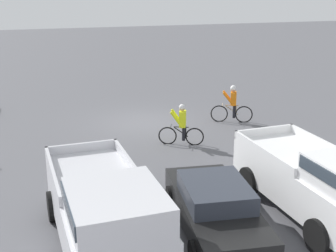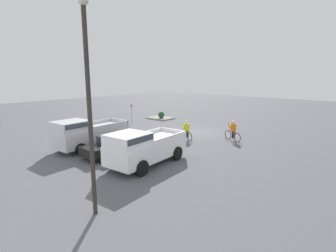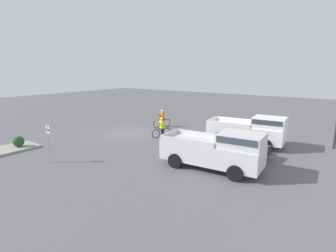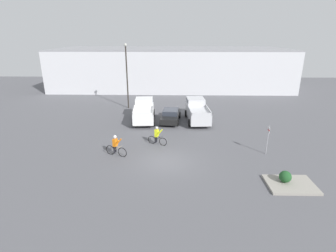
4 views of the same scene
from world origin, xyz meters
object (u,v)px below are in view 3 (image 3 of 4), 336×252
Objects in this scene: pickup_truck_0 at (251,130)px; sedan_0 at (231,145)px; cyclist_0 at (162,127)px; fire_lane_sign at (49,140)px; pickup_truck_1 at (218,149)px; shrub at (18,141)px; cyclist_1 at (162,118)px.

pickup_truck_0 is 2.88m from sedan_0.
cyclist_0 is 8.63m from fire_lane_sign.
pickup_truck_1 reaches higher than cyclist_0.
pickup_truck_1 is 3.37× the size of cyclist_0.
cyclist_0 is at bearing 143.94° from shrub.
pickup_truck_0 is 15.95m from shrub.
shrub is (7.14, -12.18, -0.15)m from sedan_0.
cyclist_0 is at bearing -99.42° from sedan_0.
pickup_truck_1 reaches higher than sedan_0.
cyclist_0 is (-3.81, -6.59, -0.34)m from pickup_truck_1.
cyclist_1 reaches higher than sedan_0.
pickup_truck_1 is 7.62m from cyclist_0.
pickup_truck_0 is 5.60m from pickup_truck_1.
pickup_truck_0 reaches higher than shrub.
sedan_0 is at bearing 80.58° from cyclist_0.
pickup_truck_1 is 13.29m from shrub.
pickup_truck_0 is 0.97× the size of pickup_truck_1.
pickup_truck_0 is 7.34× the size of shrub.
sedan_0 is 2.64× the size of cyclist_1.
shrub is at bearing -36.06° from cyclist_0.
cyclist_1 is 2.37× the size of shrub.
cyclist_1 reaches higher than shrub.
fire_lane_sign is at bearing -60.54° from pickup_truck_1.
pickup_truck_1 is (2.78, 0.36, 0.46)m from sedan_0.
pickup_truck_1 is 11.08m from cyclist_1.
pickup_truck_1 is at bearing 0.99° from pickup_truck_0.
cyclist_1 is (-1.17, -8.67, -0.28)m from pickup_truck_0.
pickup_truck_1 is 9.45m from fire_lane_sign.
cyclist_0 is at bearing 36.17° from cyclist_1.
pickup_truck_1 is (5.60, 0.10, 0.01)m from pickup_truck_0.
pickup_truck_1 is 3.19× the size of cyclist_1.
pickup_truck_1 is 2.41× the size of fire_lane_sign.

